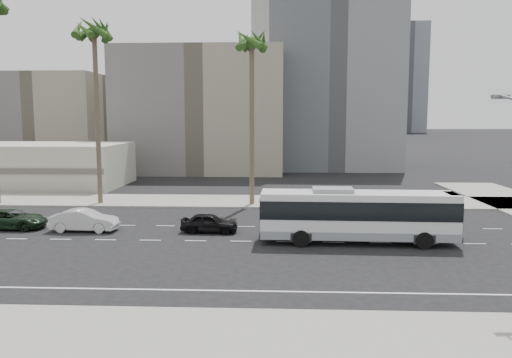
# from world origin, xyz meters

# --- Properties ---
(ground) EXTENTS (700.00, 700.00, 0.00)m
(ground) POSITION_xyz_m (0.00, 0.00, 0.00)
(ground) COLOR black
(ground) RESTS_ON ground
(sidewalk_north) EXTENTS (120.00, 7.00, 0.15)m
(sidewalk_north) POSITION_xyz_m (0.00, 15.50, 0.07)
(sidewalk_north) COLOR gray
(sidewalk_north) RESTS_ON ground
(sidewalk_south) EXTENTS (120.00, 7.00, 0.15)m
(sidewalk_south) POSITION_xyz_m (0.00, -15.50, 0.07)
(sidewalk_south) COLOR gray
(sidewalk_south) RESTS_ON ground
(commercial_low) EXTENTS (22.00, 12.16, 5.00)m
(commercial_low) POSITION_xyz_m (-30.00, 25.99, 2.50)
(commercial_low) COLOR #B7B4A4
(commercial_low) RESTS_ON ground
(midrise_beige_west) EXTENTS (24.00, 18.00, 18.00)m
(midrise_beige_west) POSITION_xyz_m (-12.00, 45.00, 9.00)
(midrise_beige_west) COLOR slate
(midrise_beige_west) RESTS_ON ground
(midrise_gray_center) EXTENTS (20.00, 20.00, 26.00)m
(midrise_gray_center) POSITION_xyz_m (8.00, 52.00, 13.00)
(midrise_gray_center) COLOR #5B5F64
(midrise_gray_center) RESTS_ON ground
(midrise_beige_far) EXTENTS (18.00, 16.00, 15.00)m
(midrise_beige_far) POSITION_xyz_m (-38.00, 50.00, 7.50)
(midrise_beige_far) COLOR slate
(midrise_beige_far) RESTS_ON ground
(civic_tower) EXTENTS (42.00, 42.00, 129.00)m
(civic_tower) POSITION_xyz_m (-2.00, 250.00, 38.83)
(civic_tower) COLOR #B6B4AE
(civic_tower) RESTS_ON ground
(highrise_right) EXTENTS (26.00, 26.00, 70.00)m
(highrise_right) POSITION_xyz_m (45.00, 230.00, 35.00)
(highrise_right) COLOR #565B65
(highrise_right) RESTS_ON ground
(highrise_far) EXTENTS (22.00, 22.00, 60.00)m
(highrise_far) POSITION_xyz_m (70.00, 260.00, 30.00)
(highrise_far) COLOR #565B65
(highrise_far) RESTS_ON ground
(city_bus) EXTENTS (12.45, 3.11, 3.56)m
(city_bus) POSITION_xyz_m (4.49, -0.02, 1.87)
(city_bus) COLOR silver
(city_bus) RESTS_ON ground
(car_a) EXTENTS (1.80, 4.06, 1.36)m
(car_a) POSITION_xyz_m (-5.43, 2.51, 0.68)
(car_a) COLOR black
(car_a) RESTS_ON ground
(car_b) EXTENTS (1.74, 4.76, 1.56)m
(car_b) POSITION_xyz_m (-14.37, 2.52, 0.78)
(car_b) COLOR silver
(car_b) RESTS_ON ground
(car_c) EXTENTS (2.46, 5.09, 1.40)m
(car_c) POSITION_xyz_m (-19.98, 3.06, 0.70)
(car_c) COLOR black
(car_c) RESTS_ON ground
(palm_near) EXTENTS (4.70, 4.70, 15.84)m
(palm_near) POSITION_xyz_m (-3.01, 13.75, 14.35)
(palm_near) COLOR brown
(palm_near) RESTS_ON ground
(palm_mid) EXTENTS (5.53, 5.53, 17.05)m
(palm_mid) POSITION_xyz_m (-17.16, 13.61, 15.34)
(palm_mid) COLOR brown
(palm_mid) RESTS_ON ground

